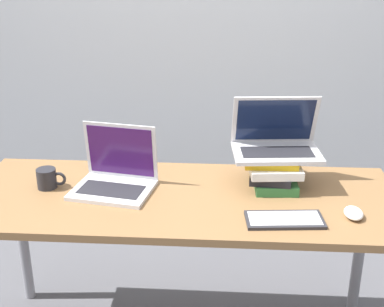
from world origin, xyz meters
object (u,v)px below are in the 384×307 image
at_px(mouse, 354,213).
at_px(mug, 48,178).
at_px(book_stack, 272,169).
at_px(wireless_keyboard, 284,220).
at_px(laptop_left, 115,177).
at_px(laptop_on_books, 276,142).

distance_m(mouse, mug, 1.19).
bearing_deg(book_stack, mouse, -42.97).
bearing_deg(book_stack, wireless_keyboard, -85.28).
bearing_deg(book_stack, laptop_left, -172.95).
distance_m(laptop_on_books, mouse, 0.42).
bearing_deg(mouse, laptop_on_books, 133.19).
height_order(laptop_left, mug, laptop_left).
height_order(laptop_on_books, mug, laptop_on_books).
distance_m(laptop_left, mouse, 0.93).
distance_m(laptop_on_books, mug, 0.93).
bearing_deg(mouse, book_stack, 137.03).
height_order(book_stack, mouse, book_stack).
relative_size(book_stack, laptop_on_books, 0.76).
relative_size(book_stack, mouse, 2.76).
height_order(book_stack, mug, book_stack).
bearing_deg(mug, laptop_left, 2.80).
height_order(book_stack, laptop_on_books, laptop_on_books).
distance_m(laptop_left, laptop_on_books, 0.66).
relative_size(laptop_on_books, mug, 3.06).
bearing_deg(laptop_left, book_stack, 7.05).
relative_size(laptop_on_books, wireless_keyboard, 1.27).
xyz_separation_m(laptop_on_books, mouse, (0.27, -0.28, -0.16)).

